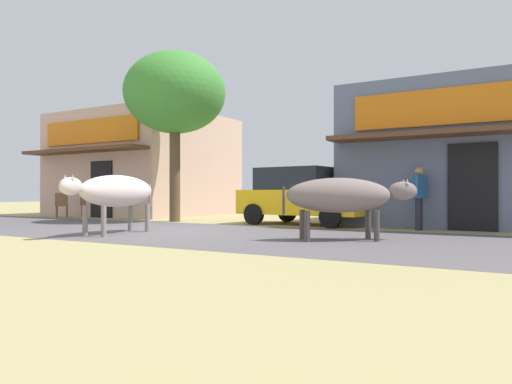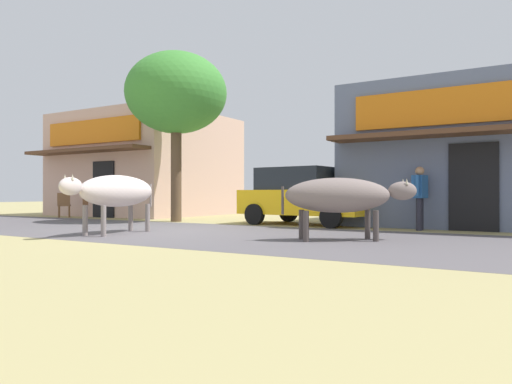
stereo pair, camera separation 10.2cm
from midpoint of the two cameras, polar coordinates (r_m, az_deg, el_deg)
name	(u,v)px [view 2 (the right image)]	position (r m, az deg, el deg)	size (l,w,h in m)	color
ground	(164,231)	(11.73, -10.67, -4.56)	(80.00, 80.00, 0.00)	tan
asphalt_road	(164,231)	(11.73, -10.67, -4.55)	(72.00, 5.42, 0.00)	#5B5659
storefront_left_cafe	(148,166)	(21.21, -12.61, 3.03)	(6.13, 6.73, 4.15)	#D2A795
storefront_right_club	(475,158)	(15.47, 24.71, 3.71)	(6.42, 6.73, 3.88)	slate
roadside_tree	(176,94)	(15.80, -9.26, 11.40)	(3.22, 3.22, 5.39)	brown
parked_hatchback_car	(305,195)	(13.90, 6.04, -0.40)	(3.89, 2.26, 1.64)	yellow
cow_near_brown	(116,192)	(11.09, -16.00, 0.05)	(0.97, 2.89, 1.30)	beige
cow_far_dark	(341,196)	(9.33, 10.38, -0.44)	(2.40, 1.87, 1.20)	gray
pedestrian_by_shop	(420,193)	(12.35, 19.08, -0.13)	(0.33, 0.61, 1.55)	#262633
cafe_chair_near_tree	(64,204)	(19.15, -21.68, -1.31)	(0.62, 0.62, 0.92)	brown
cafe_chair_by_doorway	(90,203)	(19.56, -18.98, -1.28)	(0.55, 0.55, 0.92)	brown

